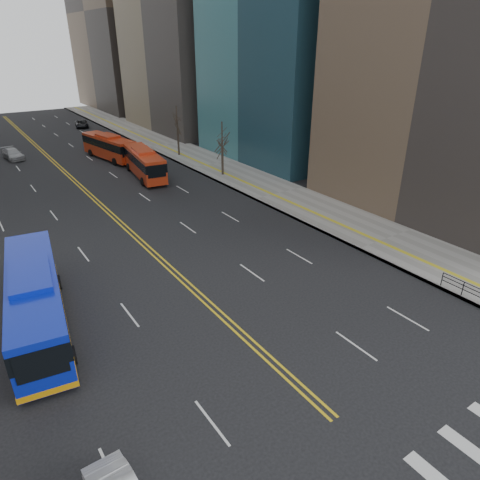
% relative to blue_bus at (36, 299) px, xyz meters
% --- Properties ---
extents(sidewalk_right, '(7.00, 130.00, 0.15)m').
position_rel_blue_bus_xyz_m(sidewalk_right, '(26.97, 25.23, -1.89)').
color(sidewalk_right, gray).
rests_on(sidewalk_right, ground).
extents(centerline, '(0.55, 100.00, 0.01)m').
position_rel_blue_bus_xyz_m(centerline, '(9.47, 35.23, -1.96)').
color(centerline, gold).
rests_on(centerline, ground).
extents(street_trees, '(35.20, 47.20, 7.60)m').
position_rel_blue_bus_xyz_m(street_trees, '(2.29, 14.78, 2.91)').
color(street_trees, '#2C221B').
rests_on(street_trees, ground).
extents(blue_bus, '(4.58, 13.21, 3.75)m').
position_rel_blue_bus_xyz_m(blue_bus, '(0.00, 0.00, 0.00)').
color(blue_bus, '#0B1DAA').
rests_on(blue_bus, ground).
extents(red_bus_near, '(3.94, 11.09, 3.45)m').
position_rel_blue_bus_xyz_m(red_bus_near, '(17.24, 25.21, -0.04)').
color(red_bus_near, red).
rests_on(red_bus_near, ground).
extents(red_bus_far, '(4.34, 11.14, 3.46)m').
position_rel_blue_bus_xyz_m(red_bus_far, '(16.54, 36.06, -0.04)').
color(red_bus_far, red).
rests_on(red_bus_far, ground).
extents(car_dark_mid, '(2.17, 4.25, 1.39)m').
position_rel_blue_bus_xyz_m(car_dark_mid, '(20.13, 38.42, -1.27)').
color(car_dark_mid, black).
rests_on(car_dark_mid, ground).
extents(car_silver, '(2.71, 5.25, 1.46)m').
position_rel_blue_bus_xyz_m(car_silver, '(5.12, 43.81, -1.24)').
color(car_silver, '#9B9BA0').
rests_on(car_silver, ground).
extents(car_dark_far, '(3.18, 5.20, 1.35)m').
position_rel_blue_bus_xyz_m(car_dark_far, '(20.01, 62.50, -1.29)').
color(car_dark_far, black).
rests_on(car_dark_far, ground).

